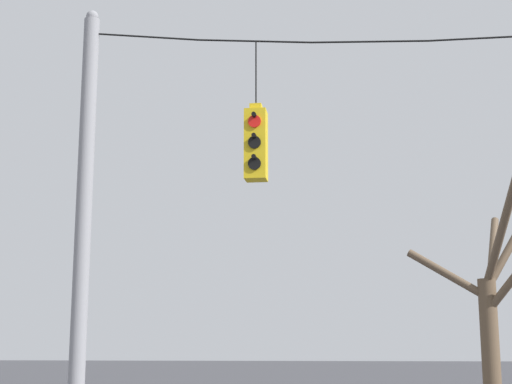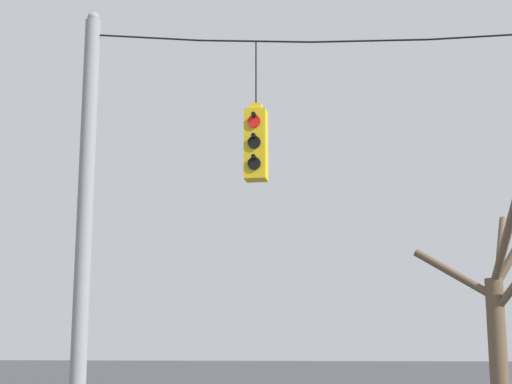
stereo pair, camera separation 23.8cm
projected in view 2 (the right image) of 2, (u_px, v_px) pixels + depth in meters
utility_pole_left at (84, 228)px, 12.48m from camera, size 0.26×0.26×7.32m
span_wire at (489, 27)px, 12.11m from camera, size 12.83×0.03×0.46m
traffic_light_near_left_pole at (256, 144)px, 12.31m from camera, size 0.34×0.46×2.29m
bare_tree at (502, 303)px, 18.72m from camera, size 3.70×4.49×5.82m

